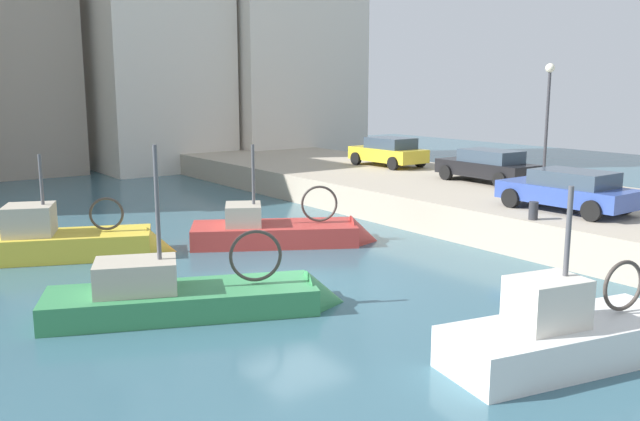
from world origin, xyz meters
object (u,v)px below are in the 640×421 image
parked_car_black (487,166)px  fishing_boat_green (199,307)px  fishing_boat_white (577,353)px  mooring_bollard_mid (533,211)px  fishing_boat_yellow (65,253)px  parked_car_yellow (388,151)px  fishing_boat_red (286,240)px  quay_streetlamp (548,105)px  parked_car_blue (569,190)px

parked_car_black → fishing_boat_green: bearing=-163.4°
fishing_boat_white → mooring_bollard_mid: fishing_boat_white is taller
fishing_boat_yellow → mooring_bollard_mid: size_ratio=12.24×
fishing_boat_yellow → parked_car_yellow: (17.10, 4.31, 1.81)m
fishing_boat_white → parked_car_black: fishing_boat_white is taller
parked_car_black → mooring_bollard_mid: size_ratio=7.98×
fishing_boat_red → fishing_boat_green: (-5.46, -4.61, 0.03)m
fishing_boat_yellow → fishing_boat_green: fishing_boat_green is taller
parked_car_black → quay_streetlamp: 3.50m
fishing_boat_red → parked_car_blue: size_ratio=1.46×
parked_car_blue → parked_car_yellow: bearing=74.3°
parked_car_yellow → parked_car_black: bearing=-94.5°
fishing_boat_green → fishing_boat_red: bearing=40.1°
parked_car_blue → mooring_bollard_mid: size_ratio=7.85×
fishing_boat_red → fishing_boat_green: 7.15m
mooring_bollard_mid → fishing_boat_white: bearing=-137.0°
fishing_boat_yellow → parked_car_black: 16.84m
parked_car_blue → quay_streetlamp: size_ratio=0.89×
fishing_boat_red → fishing_boat_white: size_ratio=1.06×
parked_car_yellow → parked_car_black: 6.76m
fishing_boat_green → mooring_bollard_mid: bearing=-7.9°
fishing_boat_red → fishing_boat_green: size_ratio=0.90×
fishing_boat_white → quay_streetlamp: bearing=38.5°
fishing_boat_red → parked_car_blue: bearing=-39.6°
parked_car_yellow → mooring_bollard_mid: (-5.61, -12.79, -0.46)m
fishing_boat_green → parked_car_black: 16.28m
fishing_boat_red → parked_car_black: bearing=0.0°
fishing_boat_white → parked_car_blue: bearing=35.4°
fishing_boat_green → mooring_bollard_mid: size_ratio=12.79×
parked_car_blue → fishing_boat_green: bearing=174.4°
fishing_boat_red → fishing_boat_yellow: fishing_boat_red is taller
fishing_boat_green → parked_car_black: (15.51, 4.61, 1.79)m
parked_car_black → mooring_bollard_mid: 7.92m
fishing_boat_white → fishing_boat_yellow: 14.97m
fishing_boat_red → parked_car_black: size_ratio=1.44×
fishing_boat_white → quay_streetlamp: 15.17m
fishing_boat_white → quay_streetlamp: (11.38, 9.05, 4.33)m
fishing_boat_yellow → mooring_bollard_mid: 14.35m
quay_streetlamp → parked_car_blue: bearing=-135.7°
parked_car_blue → mooring_bollard_mid: 2.13m
mooring_bollard_mid → quay_streetlamp: 7.39m
parked_car_blue → parked_car_black: 6.56m
fishing_boat_white → parked_car_yellow: 21.46m
fishing_boat_green → parked_car_blue: fishing_boat_green is taller
fishing_boat_yellow → parked_car_yellow: 17.73m
fishing_boat_white → fishing_boat_green: size_ratio=0.84×
parked_car_black → parked_car_yellow: bearing=85.5°
fishing_boat_white → parked_car_yellow: size_ratio=1.46×
fishing_boat_white → parked_car_blue: size_ratio=1.38×
parked_car_black → parked_car_blue: bearing=-117.3°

